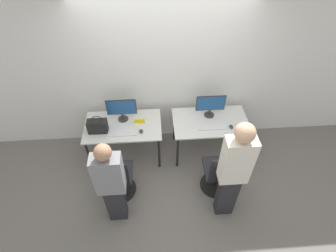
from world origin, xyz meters
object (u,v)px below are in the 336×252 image
mouse_left (141,131)px  keyboard_right (212,127)px  handbag (97,126)px  office_chair_left (118,179)px  monitor_left (122,109)px  person_left (111,183)px  person_right (234,171)px  monitor_right (211,105)px  mouse_right (231,127)px  office_chair_right (219,174)px  keyboard_left (122,133)px

mouse_left → keyboard_right: size_ratio=0.20×
handbag → office_chair_left: bearing=-66.4°
monitor_left → person_left: 1.30m
keyboard_right → person_right: size_ratio=0.25×
monitor_right → mouse_right: monitor_right is taller
office_chair_left → monitor_right: (1.49, 0.93, 0.56)m
office_chair_left → mouse_right: bearing=19.0°
mouse_right → person_left: bearing=-151.2°
handbag → person_left: bearing=-74.2°
monitor_right → mouse_right: bearing=-46.7°
mouse_left → office_chair_left: bearing=-120.8°
office_chair_right → person_right: 0.70m
keyboard_right → person_right: 1.05m
monitor_left → mouse_left: 0.48m
office_chair_left → person_right: (1.53, -0.39, 0.60)m
monitor_left → keyboard_right: (1.42, -0.29, -0.21)m
office_chair_left → person_left: person_left is taller
mouse_left → person_right: 1.56m
keyboard_left → keyboard_right: bearing=1.5°
office_chair_left → monitor_right: 1.84m
monitor_right → handbag: 1.80m
monitor_left → person_left: size_ratio=0.31×
keyboard_left → person_left: size_ratio=0.29×
person_left → person_right: (1.53, -0.02, 0.15)m
keyboard_left → office_chair_right: size_ratio=0.49×
mouse_left → person_right: size_ratio=0.05×
office_chair_left → mouse_right: size_ratio=10.18×
person_left → office_chair_right: bearing=13.0°
monitor_right → keyboard_left: bearing=-167.0°
monitor_left → office_chair_left: size_ratio=0.51×
office_chair_right → person_right: (0.03, -0.37, 0.60)m
keyboard_right → handbag: size_ratio=1.49×
keyboard_right → office_chair_right: 0.74m
mouse_left → monitor_right: 1.19m
monitor_right → office_chair_right: monitor_right is taller
monitor_left → mouse_right: (1.71, -0.31, -0.21)m
office_chair_right → handbag: handbag is taller
keyboard_right → office_chair_left: bearing=-156.9°
person_left → keyboard_left: bearing=85.7°
handbag → mouse_left: bearing=-5.2°
monitor_left → mouse_right: monitor_left is taller
monitor_right → person_right: bearing=-88.2°
mouse_left → monitor_right: (1.13, 0.32, 0.21)m
monitor_right → person_right: (0.04, -1.31, 0.04)m
keyboard_left → mouse_right: bearing=0.5°
mouse_left → mouse_right: bearing=0.1°
mouse_left → person_left: size_ratio=0.06×
keyboard_right → office_chair_right: (0.01, -0.66, -0.35)m
mouse_left → person_right: person_right is taller
keyboard_right → monitor_left: bearing=168.5°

